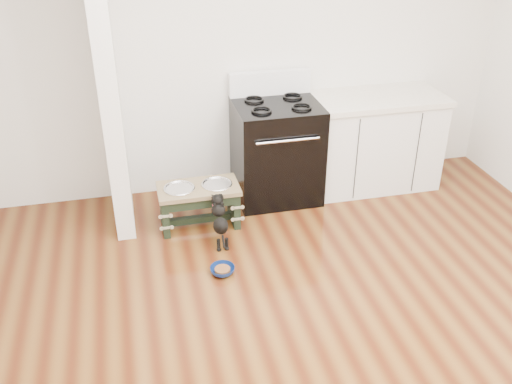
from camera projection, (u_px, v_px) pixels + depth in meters
name	position (u px, v px, depth m)	size (l,w,h in m)	color
ground	(326.00, 362.00, 3.62)	(5.00, 5.00, 0.00)	#471D0C
room_shell	(346.00, 124.00, 2.83)	(5.00, 5.00, 5.00)	silver
partition_wall	(107.00, 70.00, 4.51)	(0.15, 0.80, 2.70)	silver
oven_range	(276.00, 150.00, 5.27)	(0.76, 0.69, 1.14)	black
cabinet_run	(374.00, 141.00, 5.49)	(1.24, 0.64, 0.91)	silver
dog_feeder	(199.00, 198.00, 4.90)	(0.69, 0.37, 0.39)	black
puppy	(220.00, 219.00, 4.67)	(0.12, 0.36, 0.42)	black
floor_bowl	(222.00, 270.00, 4.40)	(0.22, 0.22, 0.06)	navy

